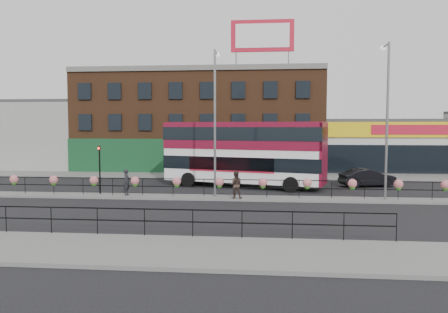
# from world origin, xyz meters

# --- Properties ---
(ground) EXTENTS (120.00, 120.00, 0.00)m
(ground) POSITION_xyz_m (0.00, 0.00, 0.00)
(ground) COLOR black
(ground) RESTS_ON ground
(south_pavement) EXTENTS (60.00, 4.00, 0.15)m
(south_pavement) POSITION_xyz_m (0.00, -12.00, 0.07)
(south_pavement) COLOR slate
(south_pavement) RESTS_ON ground
(north_pavement) EXTENTS (60.00, 4.00, 0.15)m
(north_pavement) POSITION_xyz_m (0.00, 12.00, 0.07)
(north_pavement) COLOR slate
(north_pavement) RESTS_ON ground
(median) EXTENTS (60.00, 1.60, 0.15)m
(median) POSITION_xyz_m (0.00, 0.00, 0.07)
(median) COLOR slate
(median) RESTS_ON ground
(yellow_line_inner) EXTENTS (60.00, 0.10, 0.01)m
(yellow_line_inner) POSITION_xyz_m (0.00, -9.70, 0.01)
(yellow_line_inner) COLOR gold
(yellow_line_inner) RESTS_ON ground
(yellow_line_outer) EXTENTS (60.00, 0.10, 0.01)m
(yellow_line_outer) POSITION_xyz_m (0.00, -9.88, 0.01)
(yellow_line_outer) COLOR gold
(yellow_line_outer) RESTS_ON ground
(brick_building) EXTENTS (25.00, 12.21, 10.30)m
(brick_building) POSITION_xyz_m (-4.00, 19.96, 5.13)
(brick_building) COLOR brown
(brick_building) RESTS_ON ground
(supermarket) EXTENTS (15.00, 12.25, 5.30)m
(supermarket) POSITION_xyz_m (16.00, 19.90, 2.65)
(supermarket) COLOR silver
(supermarket) RESTS_ON ground
(warehouse_west) EXTENTS (15.50, 12.00, 7.30)m
(warehouse_west) POSITION_xyz_m (-24.25, 20.00, 3.65)
(warehouse_west) COLOR #979792
(warehouse_west) RESTS_ON ground
(billboard) EXTENTS (6.00, 0.29, 4.40)m
(billboard) POSITION_xyz_m (2.50, 14.99, 13.18)
(billboard) COLOR red
(billboard) RESTS_ON brick_building
(median_railing) EXTENTS (30.04, 0.56, 1.23)m
(median_railing) POSITION_xyz_m (-0.00, 0.00, 1.05)
(median_railing) COLOR black
(median_railing) RESTS_ON median
(south_railing) EXTENTS (20.04, 0.05, 1.12)m
(south_railing) POSITION_xyz_m (-2.00, -10.10, 0.96)
(south_railing) COLOR black
(south_railing) RESTS_ON south_pavement
(double_decker_bus) EXTENTS (12.50, 5.97, 4.93)m
(double_decker_bus) POSITION_xyz_m (1.27, 5.59, 3.03)
(double_decker_bus) COLOR white
(double_decker_bus) RESTS_ON ground
(car) EXTENTS (3.53, 4.92, 1.38)m
(car) POSITION_xyz_m (10.66, 6.68, 0.69)
(car) COLOR black
(car) RESTS_ON ground
(pedestrian_a) EXTENTS (0.66, 0.47, 1.70)m
(pedestrian_a) POSITION_xyz_m (-6.05, 0.02, 1.00)
(pedestrian_a) COLOR black
(pedestrian_a) RESTS_ON median
(pedestrian_b) EXTENTS (0.88, 0.71, 1.71)m
(pedestrian_b) POSITION_xyz_m (1.07, -0.55, 1.00)
(pedestrian_b) COLOR #3C2D26
(pedestrian_b) RESTS_ON median
(lamp_column_west) EXTENTS (0.33, 1.63, 9.26)m
(lamp_column_west) POSITION_xyz_m (-0.28, 0.18, 5.64)
(lamp_column_west) COLOR slate
(lamp_column_west) RESTS_ON median
(lamp_column_east) EXTENTS (0.34, 1.67, 9.52)m
(lamp_column_east) POSITION_xyz_m (10.19, 0.08, 5.79)
(lamp_column_east) COLOR slate
(lamp_column_east) RESTS_ON median
(traffic_light_median) EXTENTS (0.15, 0.28, 3.65)m
(traffic_light_median) POSITION_xyz_m (-8.00, 0.39, 2.47)
(traffic_light_median) COLOR black
(traffic_light_median) RESTS_ON median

